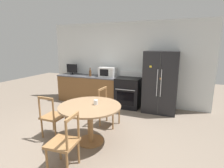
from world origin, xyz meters
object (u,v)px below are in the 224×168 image
at_px(microwave, 108,72).
at_px(dining_chair_left, 53,117).
at_px(oven_range, 128,92).
at_px(countertop_tv, 72,69).
at_px(candle_glass, 96,103).
at_px(dining_chair_far, 109,108).
at_px(counter_bottle, 90,73).
at_px(dining_chair_near, 64,143).
at_px(refrigerator, 161,82).

distance_m(microwave, dining_chair_left, 2.49).
height_order(oven_range, countertop_tv, countertop_tv).
height_order(countertop_tv, candle_glass, countertop_tv).
bearing_deg(oven_range, dining_chair_far, -93.15).
distance_m(dining_chair_left, candle_glass, 1.01).
relative_size(counter_bottle, dining_chair_far, 0.32).
xyz_separation_m(dining_chair_near, candle_glass, (0.08, 0.92, 0.37)).
bearing_deg(dining_chair_far, countertop_tv, -121.36).
height_order(dining_chair_left, candle_glass, dining_chair_left).
distance_m(refrigerator, dining_chair_far, 1.77).
xyz_separation_m(oven_range, dining_chair_far, (-0.08, -1.40, -0.03)).
bearing_deg(microwave, countertop_tv, -179.76).
height_order(counter_bottle, dining_chair_near, counter_bottle).
relative_size(oven_range, candle_glass, 11.43).
xyz_separation_m(counter_bottle, dining_chair_left, (0.33, -2.26, -0.57)).
height_order(microwave, counter_bottle, microwave).
bearing_deg(microwave, dining_chair_near, -78.92).
xyz_separation_m(microwave, dining_chair_far, (0.64, -1.47, -0.62)).
height_order(counter_bottle, candle_glass, counter_bottle).
bearing_deg(dining_chair_far, candle_glass, 8.95).
bearing_deg(oven_range, dining_chair_left, -112.13).
bearing_deg(dining_chair_far, oven_range, -178.13).
distance_m(dining_chair_far, candle_glass, 0.84).
distance_m(dining_chair_near, dining_chair_far, 1.68).
distance_m(dining_chair_near, candle_glass, 0.99).
height_order(refrigerator, microwave, refrigerator).
height_order(microwave, dining_chair_left, microwave).
distance_m(dining_chair_far, dining_chair_left, 1.28).
relative_size(countertop_tv, dining_chair_left, 0.44).
relative_size(microwave, candle_glass, 5.34).
relative_size(refrigerator, dining_chair_near, 1.93).
relative_size(countertop_tv, candle_glass, 4.18).
height_order(dining_chair_near, candle_glass, dining_chair_near).
bearing_deg(oven_range, microwave, 174.38).
distance_m(refrigerator, microwave, 1.68).
relative_size(refrigerator, candle_glass, 18.37).
distance_m(countertop_tv, counter_bottle, 0.81).
bearing_deg(counter_bottle, oven_range, 3.57).
xyz_separation_m(microwave, candle_glass, (0.70, -2.23, -0.25)).
distance_m(oven_range, candle_glass, 2.19).
bearing_deg(countertop_tv, dining_chair_left, -64.96).
bearing_deg(dining_chair_left, dining_chair_far, 47.19).
bearing_deg(oven_range, dining_chair_near, -91.95).
height_order(microwave, candle_glass, microwave).
distance_m(countertop_tv, candle_glass, 3.04).
relative_size(oven_range, microwave, 2.14).
distance_m(oven_range, microwave, 0.93).
bearing_deg(candle_glass, dining_chair_near, -94.94).
bearing_deg(candle_glass, dining_chair_left, -169.24).
bearing_deg(dining_chair_near, dining_chair_left, 43.94).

